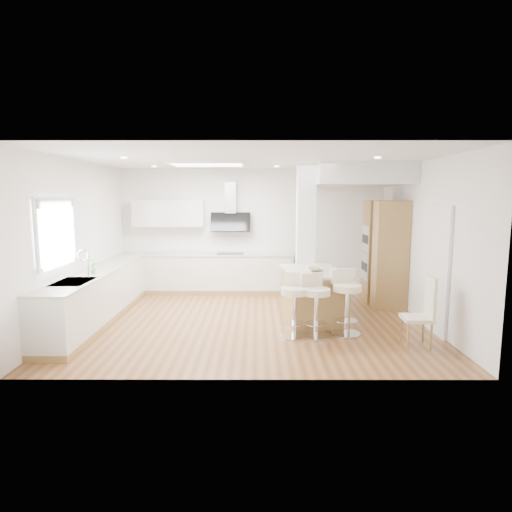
{
  "coord_description": "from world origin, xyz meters",
  "views": [
    {
      "loc": [
        0.1,
        -7.38,
        2.19
      ],
      "look_at": [
        0.08,
        0.4,
        1.09
      ],
      "focal_mm": 30.0,
      "sensor_mm": 36.0,
      "label": 1
    }
  ],
  "objects_px": {
    "dining_chair": "(424,309)",
    "bar_stool_b": "(316,302)",
    "bar_stool_c": "(346,299)",
    "bar_stool_a": "(295,302)",
    "peninsula": "(313,295)"
  },
  "relations": [
    {
      "from": "bar_stool_a",
      "to": "bar_stool_c",
      "type": "height_order",
      "value": "bar_stool_c"
    },
    {
      "from": "bar_stool_c",
      "to": "bar_stool_a",
      "type": "bearing_deg",
      "value": 175.93
    },
    {
      "from": "bar_stool_a",
      "to": "bar_stool_b",
      "type": "xyz_separation_m",
      "value": [
        0.32,
        -0.01,
        -0.01
      ]
    },
    {
      "from": "dining_chair",
      "to": "bar_stool_b",
      "type": "bearing_deg",
      "value": 165.48
    },
    {
      "from": "peninsula",
      "to": "dining_chair",
      "type": "distance_m",
      "value": 1.99
    },
    {
      "from": "bar_stool_b",
      "to": "dining_chair",
      "type": "distance_m",
      "value": 1.57
    },
    {
      "from": "bar_stool_b",
      "to": "bar_stool_c",
      "type": "xyz_separation_m",
      "value": [
        0.5,
        0.12,
        0.03
      ]
    },
    {
      "from": "bar_stool_c",
      "to": "dining_chair",
      "type": "distance_m",
      "value": 1.15
    },
    {
      "from": "bar_stool_a",
      "to": "dining_chair",
      "type": "bearing_deg",
      "value": -0.25
    },
    {
      "from": "bar_stool_a",
      "to": "bar_stool_c",
      "type": "distance_m",
      "value": 0.83
    },
    {
      "from": "bar_stool_a",
      "to": "bar_stool_c",
      "type": "bearing_deg",
      "value": 20.87
    },
    {
      "from": "bar_stool_b",
      "to": "dining_chair",
      "type": "relative_size",
      "value": 0.94
    },
    {
      "from": "peninsula",
      "to": "bar_stool_b",
      "type": "height_order",
      "value": "bar_stool_b"
    },
    {
      "from": "peninsula",
      "to": "bar_stool_b",
      "type": "xyz_separation_m",
      "value": [
        -0.08,
        -0.94,
        0.1
      ]
    },
    {
      "from": "peninsula",
      "to": "bar_stool_c",
      "type": "distance_m",
      "value": 0.93
    }
  ]
}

